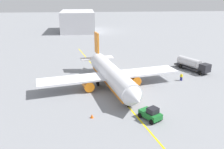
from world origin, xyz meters
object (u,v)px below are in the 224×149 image
Objects in this scene: fuel_tanker at (192,64)px; safety_cone_nose at (92,116)px; pushback_tug at (151,114)px; airplane at (111,75)px; refueling_worker at (181,77)px.

fuel_tanker reaches higher than safety_cone_nose.
fuel_tanker reaches higher than pushback_tug.
airplane reaches higher than safety_cone_nose.
pushback_tug is at bearing -33.68° from refueling_worker.
pushback_tug reaches higher than refueling_worker.
airplane is 18.10× the size of refueling_worker.
refueling_worker is at bearing 146.32° from pushback_tug.
refueling_worker is (-2.61, 16.47, -1.94)m from airplane.
airplane is at bearing 161.90° from safety_cone_nose.
airplane is 23.98m from fuel_tanker.
airplane is 48.69× the size of safety_cone_nose.
airplane is at bearing -66.20° from fuel_tanker.
refueling_worker is at bearing -37.66° from fuel_tanker.
airplane is 16.79m from refueling_worker.
fuel_tanker is 34.68m from safety_cone_nose.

